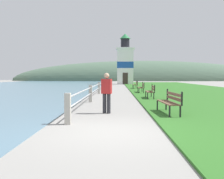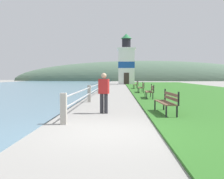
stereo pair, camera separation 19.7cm
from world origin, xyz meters
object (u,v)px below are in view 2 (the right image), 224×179
object	(u,v)px
park_bench_midway	(150,91)
person_strolling	(104,92)
park_bench_by_lighthouse	(136,84)
lighthouse	(126,63)
park_bench_far	(142,87)
park_bench_near	(167,101)

from	to	relation	value
park_bench_midway	person_strolling	xyz separation A→B (m)	(-2.58, -6.18, 0.33)
park_bench_by_lighthouse	park_bench_midway	bearing A→B (deg)	90.05
park_bench_midway	park_bench_by_lighthouse	bearing A→B (deg)	-86.91
park_bench_by_lighthouse	lighthouse	distance (m)	16.56
park_bench_by_lighthouse	person_strolling	bearing A→B (deg)	81.96
lighthouse	park_bench_by_lighthouse	bearing A→B (deg)	-87.56
park_bench_far	park_bench_by_lighthouse	size ratio (longest dim) A/B	1.06
lighthouse	person_strolling	distance (m)	34.84
park_bench_midway	lighthouse	world-z (taller)	lighthouse
park_bench_by_lighthouse	person_strolling	world-z (taller)	person_strolling
park_bench_near	park_bench_midway	bearing A→B (deg)	-95.05
park_bench_far	park_bench_by_lighthouse	bearing A→B (deg)	-88.19
park_bench_near	lighthouse	bearing A→B (deg)	-92.70
park_bench_midway	person_strolling	distance (m)	6.71
park_bench_near	lighthouse	xyz separation A→B (m)	(-0.61, 34.99, 3.19)
park_bench_midway	person_strolling	size ratio (longest dim) A/B	1.13
park_bench_far	person_strolling	xyz separation A→B (m)	(-2.52, -11.68, 0.33)
park_bench_far	lighthouse	size ratio (longest dim) A/B	0.20
park_bench_far	lighthouse	xyz separation A→B (m)	(-0.70, 23.00, 3.19)
park_bench_near	park_bench_by_lighthouse	bearing A→B (deg)	-93.95
lighthouse	person_strolling	bearing A→B (deg)	-93.00
park_bench_midway	park_bench_far	world-z (taller)	same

